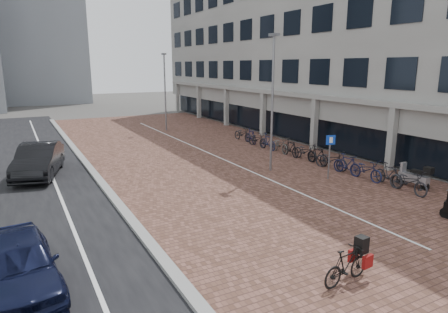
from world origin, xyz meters
TOP-DOWN VIEW (x-y plane):
  - ground at (0.00, 0.00)m, footprint 140.00×140.00m
  - plaza_brick at (2.00, 12.00)m, footprint 14.50×42.00m
  - street_asphalt at (-9.00, 12.00)m, footprint 8.00×50.00m
  - curb at (-5.10, 12.00)m, footprint 0.35×42.00m
  - lane_line at (-7.00, 12.00)m, footprint 0.12×44.00m
  - parking_line at (2.20, 12.00)m, footprint 0.10×30.00m
  - office_building at (12.97, 16.00)m, footprint 8.40×40.00m
  - car_navy at (-8.62, 0.42)m, footprint 1.97×4.24m
  - car_dark at (-7.51, 11.52)m, footprint 2.90×5.17m
  - hero_bike at (-1.37, -3.11)m, footprint 1.64×0.63m
  - scooter_front at (7.26, 1.41)m, footprint 0.63×1.63m
  - parking_sign at (4.77, 4.20)m, footprint 0.45×0.17m
  - lamp_near at (3.22, 6.84)m, footprint 0.12×0.12m
  - lamp_far at (2.97, 21.96)m, footprint 0.12×0.12m
  - bike_row at (6.27, 7.90)m, footprint 1.24×15.82m

SIDE VIEW (x-z plane):
  - ground at x=0.00m, z-range 0.00..0.00m
  - street_asphalt at x=-9.00m, z-range -0.01..0.02m
  - plaza_brick at x=2.00m, z-range -0.01..0.03m
  - lane_line at x=-7.00m, z-range 0.02..0.02m
  - parking_line at x=2.20m, z-range 0.03..0.04m
  - curb at x=-5.10m, z-range 0.00..0.14m
  - hero_bike at x=-1.37m, z-range -0.06..1.07m
  - bike_row at x=6.27m, z-range 0.00..1.05m
  - scooter_front at x=7.26m, z-range 0.00..1.09m
  - car_navy at x=-8.62m, z-range 0.00..1.40m
  - car_dark at x=-7.51m, z-range 0.00..1.61m
  - parking_sign at x=4.77m, z-range 0.35..2.53m
  - lamp_far at x=2.97m, z-range 0.00..6.30m
  - lamp_near at x=3.22m, z-range 0.00..6.86m
  - office_building at x=12.97m, z-range 0.94..15.94m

